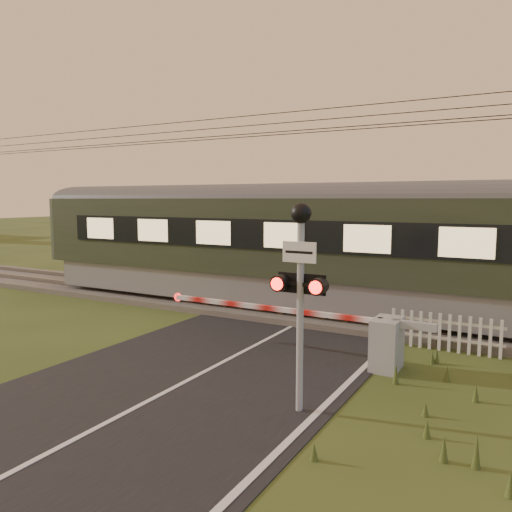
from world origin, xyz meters
The scene contains 7 objects.
ground centered at (0.00, 0.00, 0.00)m, with size 160.00×160.00×0.00m, color #324018.
road centered at (0.02, -0.23, 0.01)m, with size 6.00×140.00×0.03m.
track_bed centered at (0.00, 6.50, 0.07)m, with size 140.00×3.40×0.39m.
overhead_wires centered at (0.00, 6.50, 5.72)m, with size 120.00×0.62×0.62m.
boom_gate centered at (2.87, 2.70, 0.60)m, with size 6.49×0.83×1.10m.
crossing_signal centered at (2.44, -0.06, 2.38)m, with size 0.88×0.36×3.46m.
picket_fence centered at (4.01, 4.60, 0.44)m, with size 2.58×0.07×0.88m.
Camera 1 is at (5.70, -7.34, 3.52)m, focal length 35.00 mm.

